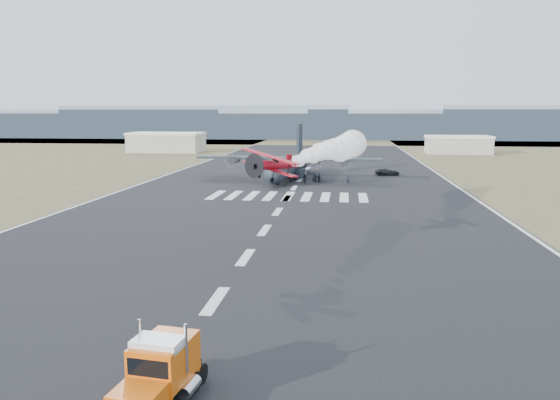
% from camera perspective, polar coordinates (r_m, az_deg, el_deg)
% --- Properties ---
extents(ground, '(500.00, 500.00, 0.00)m').
position_cam_1_polar(ground, '(40.21, -6.76, -10.39)').
color(ground, black).
rests_on(ground, ground).
extents(scrub_far, '(500.00, 80.00, 0.00)m').
position_cam_1_polar(scrub_far, '(267.29, 4.95, 6.21)').
color(scrub_far, brown).
rests_on(scrub_far, ground).
extents(runway_markings, '(60.00, 260.00, 0.01)m').
position_cam_1_polar(runway_markings, '(98.15, 1.48, 1.28)').
color(runway_markings, silver).
rests_on(runway_markings, ground).
extents(ridge_seg_b, '(150.00, 50.00, 15.00)m').
position_cam_1_polar(ridge_seg_b, '(327.85, -18.40, 7.62)').
color(ridge_seg_b, gray).
rests_on(ridge_seg_b, ground).
extents(ridge_seg_c, '(150.00, 50.00, 17.00)m').
position_cam_1_polar(ridge_seg_c, '(305.96, -7.21, 8.13)').
color(ridge_seg_c, gray).
rests_on(ridge_seg_c, ground).
extents(ridge_seg_d, '(150.00, 50.00, 13.00)m').
position_cam_1_polar(ridge_seg_d, '(297.02, 5.17, 7.75)').
color(ridge_seg_d, gray).
rests_on(ridge_seg_d, ground).
extents(ridge_seg_e, '(150.00, 50.00, 15.00)m').
position_cam_1_polar(ridge_seg_e, '(302.07, 17.70, 7.57)').
color(ridge_seg_e, gray).
rests_on(ridge_seg_e, ground).
extents(hangar_left, '(24.50, 14.50, 6.70)m').
position_cam_1_polar(hangar_left, '(192.06, -11.75, 5.95)').
color(hangar_left, '#A29E90').
rests_on(hangar_left, ground).
extents(hangar_right, '(20.50, 12.50, 5.90)m').
position_cam_1_polar(hangar_right, '(190.69, 18.11, 5.55)').
color(hangar_right, '#A29E90').
rests_on(hangar_right, ground).
extents(semi_truck, '(3.12, 7.33, 3.23)m').
position_cam_1_polar(semi_truck, '(26.90, -12.44, -17.11)').
color(semi_truck, black).
rests_on(semi_truck, ground).
extents(aerobatic_biplane, '(6.30, 5.92, 2.98)m').
position_cam_1_polar(aerobatic_biplane, '(51.98, -0.86, 3.72)').
color(aerobatic_biplane, red).
extents(smoke_trail, '(9.53, 28.42, 3.99)m').
position_cam_1_polar(smoke_trail, '(74.81, 6.49, 5.47)').
color(smoke_trail, white).
extents(transport_aircraft, '(38.05, 31.26, 10.97)m').
position_cam_1_polar(transport_aircraft, '(112.54, 1.06, 3.73)').
color(transport_aircraft, black).
rests_on(transport_aircraft, ground).
extents(support_vehicle, '(5.50, 3.06, 1.46)m').
position_cam_1_polar(support_vehicle, '(120.52, 11.16, 2.91)').
color(support_vehicle, black).
rests_on(support_vehicle, ground).
extents(crew_a, '(0.71, 0.65, 1.57)m').
position_cam_1_polar(crew_a, '(104.43, 7.09, 2.11)').
color(crew_a, black).
rests_on(crew_a, ground).
extents(crew_b, '(0.50, 0.81, 1.66)m').
position_cam_1_polar(crew_b, '(106.76, 1.04, 2.36)').
color(crew_b, black).
rests_on(crew_b, ground).
extents(crew_c, '(1.07, 0.53, 1.62)m').
position_cam_1_polar(crew_c, '(109.62, -0.98, 2.52)').
color(crew_c, black).
rests_on(crew_c, ground).
extents(crew_d, '(0.75, 1.09, 1.69)m').
position_cam_1_polar(crew_d, '(104.15, -0.81, 2.20)').
color(crew_d, black).
rests_on(crew_d, ground).
extents(crew_e, '(0.68, 0.89, 1.60)m').
position_cam_1_polar(crew_e, '(106.61, 3.72, 2.32)').
color(crew_e, black).
rests_on(crew_e, ground).
extents(crew_f, '(1.45, 1.68, 1.82)m').
position_cam_1_polar(crew_f, '(106.06, 4.09, 2.34)').
color(crew_f, black).
rests_on(crew_f, ground).
extents(crew_g, '(0.83, 0.80, 1.77)m').
position_cam_1_polar(crew_g, '(105.57, 3.53, 2.30)').
color(crew_g, black).
rests_on(crew_g, ground).
extents(crew_h, '(0.79, 0.98, 1.75)m').
position_cam_1_polar(crew_h, '(104.69, 2.65, 2.24)').
color(crew_h, black).
rests_on(crew_h, ground).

